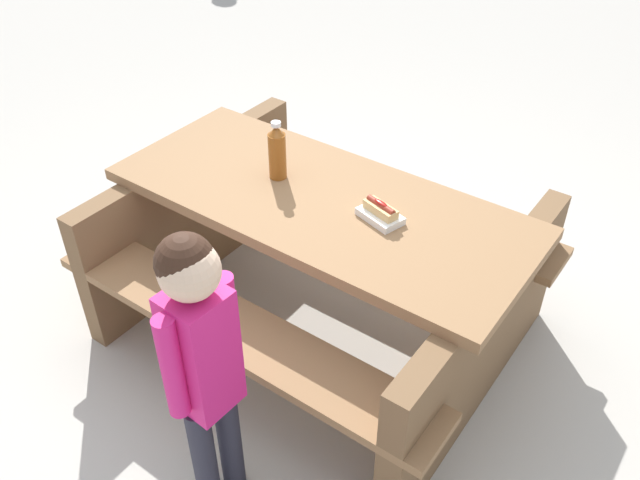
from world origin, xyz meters
name	(u,v)px	position (x,y,z in m)	size (l,w,h in m)	color
ground_plane	(320,326)	(0.00, 0.00, 0.00)	(30.00, 30.00, 0.00)	#B7B2A8
picnic_table	(320,254)	(0.00, 0.00, 0.44)	(1.93, 1.57, 0.75)	olive
soda_bottle	(277,152)	(-0.24, 0.00, 0.87)	(0.08, 0.08, 0.26)	brown
hotdog_tray	(380,213)	(0.28, 0.04, 0.78)	(0.20, 0.14, 0.08)	white
child_in_coat	(201,351)	(0.31, -0.90, 0.77)	(0.19, 0.30, 1.21)	#262633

